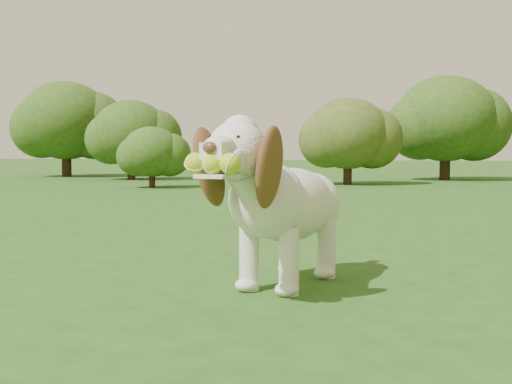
# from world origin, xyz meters

# --- Properties ---
(ground) EXTENTS (80.00, 80.00, 0.00)m
(ground) POSITION_xyz_m (0.00, 0.00, 0.00)
(ground) COLOR #244A15
(ground) RESTS_ON ground
(dog) EXTENTS (0.62, 1.31, 0.85)m
(dog) POSITION_xyz_m (-0.44, -0.01, 0.45)
(dog) COLOR silver
(dog) RESTS_ON ground
(shrub_a) EXTENTS (1.08, 1.08, 1.12)m
(shrub_a) POSITION_xyz_m (-4.69, 7.64, 0.66)
(shrub_a) COLOR #382314
(shrub_a) RESTS_ON ground
(shrub_e) EXTENTS (1.78, 1.78, 1.84)m
(shrub_e) POSITION_xyz_m (-6.50, 10.45, 1.08)
(shrub_e) COLOR #382314
(shrub_e) RESTS_ON ground
(shrub_b) EXTENTS (1.66, 1.66, 1.72)m
(shrub_b) POSITION_xyz_m (-1.38, 9.69, 1.01)
(shrub_b) COLOR #382314
(shrub_b) RESTS_ON ground
(shrub_g) EXTENTS (2.37, 2.37, 2.46)m
(shrub_g) POSITION_xyz_m (-8.91, 11.57, 1.44)
(shrub_g) COLOR #382314
(shrub_g) RESTS_ON ground
(shrub_i) EXTENTS (2.30, 2.30, 2.38)m
(shrub_i) POSITION_xyz_m (0.52, 12.18, 1.40)
(shrub_i) COLOR #382314
(shrub_i) RESTS_ON ground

